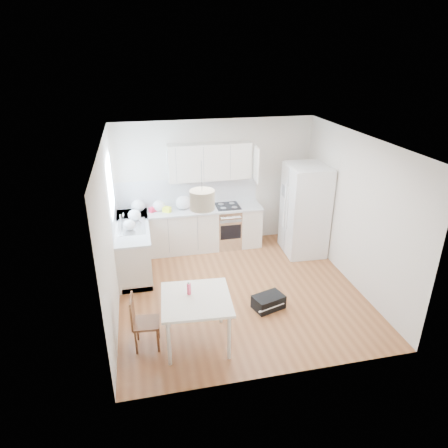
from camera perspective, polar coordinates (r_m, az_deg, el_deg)
name	(u,v)px	position (r m, az deg, el deg)	size (l,w,h in m)	color
floor	(239,290)	(7.29, 2.13, -9.40)	(4.20, 4.20, 0.00)	brown
ceiling	(241,140)	(6.24, 2.51, 11.84)	(4.20, 4.20, 0.00)	white
wall_back	(215,183)	(8.57, -1.23, 5.84)	(4.20, 4.20, 0.00)	beige
wall_left	(110,233)	(6.48, -15.98, -1.21)	(4.20, 4.20, 0.00)	beige
wall_right	(355,211)	(7.43, 18.19, 1.74)	(4.20, 4.20, 0.00)	beige
window_glassblock	(111,186)	(7.41, -15.88, 5.29)	(0.02, 1.00, 1.00)	#BFE0F9
cabinets_back	(191,230)	(8.53, -4.74, -0.88)	(3.00, 0.60, 0.88)	beige
cabinets_left	(134,248)	(7.94, -12.75, -3.40)	(0.60, 1.80, 0.88)	beige
counter_back	(190,210)	(8.35, -4.85, 1.99)	(3.02, 0.64, 0.04)	#BABDBF
counter_left	(132,227)	(7.74, -13.05, -0.37)	(0.64, 1.82, 0.04)	#BABDBF
backsplash_back	(188,192)	(8.52, -5.19, 4.64)	(3.00, 0.01, 0.58)	white
backsplash_left	(114,213)	(7.64, -15.46, 1.56)	(0.01, 1.80, 0.58)	white
upper_cabinets	(210,162)	(8.24, -2.08, 8.91)	(1.70, 0.32, 0.75)	beige
range_oven	(228,227)	(8.66, 0.51, -0.41)	(0.50, 0.61, 0.88)	silver
sink	(132,227)	(7.69, -13.06, -0.42)	(0.50, 0.80, 0.16)	silver
refrigerator	(305,210)	(8.40, 11.55, 2.00)	(0.89, 0.94, 1.88)	white
dining_table	(196,303)	(5.77, -3.99, -11.21)	(1.04, 1.04, 0.77)	beige
dining_chair	(146,322)	(5.94, -11.04, -13.56)	(0.36, 0.36, 0.85)	#522818
drink_bottle	(189,288)	(5.76, -5.04, -9.07)	(0.06, 0.06, 0.21)	#F34369
gym_bag	(268,302)	(6.82, 6.37, -10.99)	(0.50, 0.33, 0.23)	black
pendant_lamp	(202,200)	(5.21, -3.13, 3.47)	(0.33, 0.33, 0.26)	beige
grocery_bag_a	(138,206)	(8.33, -12.20, 2.55)	(0.28, 0.24, 0.25)	white
grocery_bag_b	(159,206)	(8.29, -9.26, 2.60)	(0.25, 0.22, 0.23)	white
grocery_bag_c	(183,203)	(8.31, -5.83, 3.05)	(0.32, 0.27, 0.29)	white
grocery_bag_d	(134,215)	(7.92, -12.68, 1.24)	(0.25, 0.21, 0.22)	white
grocery_bag_e	(129,225)	(7.53, -13.37, -0.13)	(0.22, 0.19, 0.20)	white
snack_orange	(195,207)	(8.33, -4.13, 2.48)	(0.15, 0.09, 0.10)	red
snack_yellow	(167,209)	(8.23, -8.17, 2.07)	(0.16, 0.10, 0.11)	#F4FF28
snack_red	(153,209)	(8.29, -10.15, 2.05)	(0.15, 0.09, 0.10)	#BB1731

